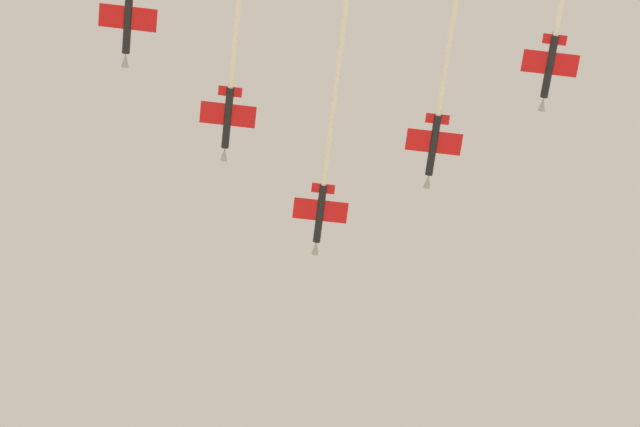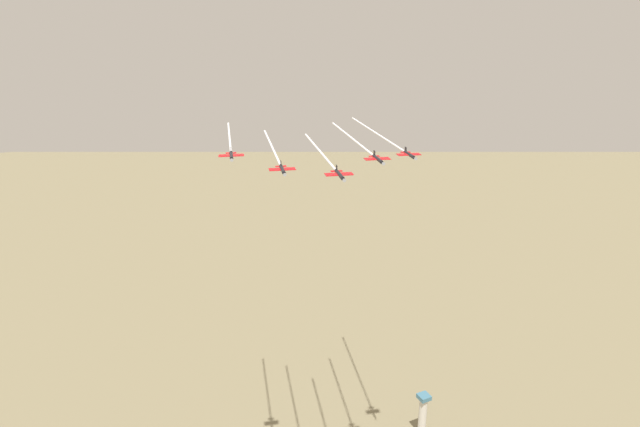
{
  "view_description": "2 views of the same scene",
  "coord_description": "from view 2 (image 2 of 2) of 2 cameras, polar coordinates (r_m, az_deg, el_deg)",
  "views": [
    {
      "loc": [
        -28.99,
        -53.36,
        2.14
      ],
      "look_at": [
        -3.77,
        8.79,
        174.88
      ],
      "focal_mm": 69.59,
      "sensor_mm": 36.0,
      "label": 1
    },
    {
      "loc": [
        65.11,
        139.68,
        213.6
      ],
      "look_at": [
        8.02,
        20.46,
        168.32
      ],
      "focal_mm": 29.7,
      "sensor_mm": 36.0,
      "label": 2
    }
  ],
  "objects": [
    {
      "name": "control_tower",
      "position": [
        312.57,
        10.98,
        -20.71
      ],
      "size": [
        6.0,
        6.0,
        30.21
      ],
      "color": "beige",
      "rests_on": "ground_plane"
    },
    {
      "name": "jet_lead",
      "position": [
        173.91,
        0.56,
        6.05
      ],
      "size": [
        21.62,
        68.44,
        2.39
      ],
      "rotation": [
        0.0,
        0.0,
        6.01
      ],
      "color": "black"
    },
    {
      "name": "jet_port_inner",
      "position": [
        192.03,
        4.15,
        7.54
      ],
      "size": [
        23.29,
        74.51,
        2.39
      ],
      "rotation": [
        0.0,
        0.0,
        6.01
      ],
      "color": "black"
    },
    {
      "name": "jet_starboard_inner",
      "position": [
        186.41,
        -4.9,
        6.53
      ],
      "size": [
        22.7,
        72.39,
        2.39
      ],
      "rotation": [
        0.0,
        0.0,
        6.01
      ],
      "color": "black"
    },
    {
      "name": "jet_port_outer",
      "position": [
        214.41,
        6.84,
        8.09
      ],
      "size": [
        26.67,
        86.81,
        2.39
      ],
      "rotation": [
        0.0,
        0.0,
        6.01
      ],
      "color": "black"
    },
    {
      "name": "jet_starboard_outer",
      "position": [
        196.72,
        -9.67,
        7.6
      ],
      "size": [
        21.91,
        69.51,
        2.39
      ],
      "rotation": [
        0.0,
        0.0,
        6.01
      ],
      "color": "black"
    }
  ]
}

